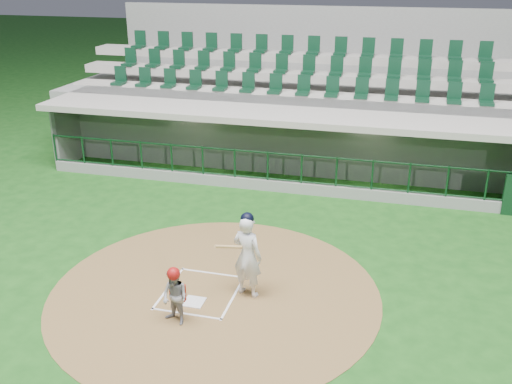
% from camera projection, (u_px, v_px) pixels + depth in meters
% --- Properties ---
extents(ground, '(120.00, 120.00, 0.00)m').
position_uv_depth(ground, '(205.00, 286.00, 12.72)').
color(ground, '#154814').
rests_on(ground, ground).
extents(dirt_circle, '(7.20, 7.20, 0.01)m').
position_uv_depth(dirt_circle, '(215.00, 292.00, 12.46)').
color(dirt_circle, brown).
rests_on(dirt_circle, ground).
extents(home_plate, '(0.43, 0.43, 0.02)m').
position_uv_depth(home_plate, '(194.00, 302.00, 12.08)').
color(home_plate, silver).
rests_on(home_plate, dirt_circle).
extents(batter_box_chalk, '(1.55, 1.80, 0.01)m').
position_uv_depth(batter_box_chalk, '(200.00, 292.00, 12.44)').
color(batter_box_chalk, white).
rests_on(batter_box_chalk, ground).
extents(dugout_structure, '(16.40, 3.70, 3.00)m').
position_uv_depth(dugout_structure, '(285.00, 145.00, 19.35)').
color(dugout_structure, slate).
rests_on(dugout_structure, ground).
extents(seating_deck, '(17.00, 6.72, 5.15)m').
position_uv_depth(seating_deck, '(298.00, 110.00, 21.97)').
color(seating_deck, gray).
rests_on(seating_deck, ground).
extents(batter, '(0.93, 0.95, 1.93)m').
position_uv_depth(batter, '(247.00, 255.00, 12.03)').
color(batter, white).
rests_on(batter, dirt_circle).
extents(catcher, '(0.69, 0.63, 1.24)m').
position_uv_depth(catcher, '(175.00, 296.00, 11.19)').
color(catcher, gray).
rests_on(catcher, dirt_circle).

